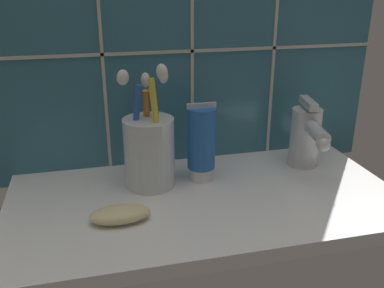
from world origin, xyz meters
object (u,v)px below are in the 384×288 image
at_px(toothpaste_tube, 201,143).
at_px(soap_bar, 120,214).
at_px(toothbrush_cup, 149,149).
at_px(sink_faucet, 307,135).

height_order(toothpaste_tube, soap_bar, toothpaste_tube).
xyz_separation_m(toothpaste_tube, soap_bar, (-0.13, -0.10, -0.05)).
bearing_deg(toothbrush_cup, soap_bar, -119.50).
bearing_deg(toothpaste_tube, sink_faucet, 1.90).
bearing_deg(toothbrush_cup, toothpaste_tube, -0.23).
relative_size(toothbrush_cup, toothpaste_tube, 1.54).
relative_size(toothbrush_cup, soap_bar, 2.40).
bearing_deg(sink_faucet, toothbrush_cup, -77.95).
bearing_deg(soap_bar, sink_faucet, 17.93).
height_order(sink_faucet, soap_bar, sink_faucet).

